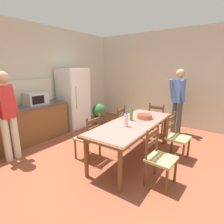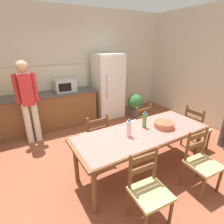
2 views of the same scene
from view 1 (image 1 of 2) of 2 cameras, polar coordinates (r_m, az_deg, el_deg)
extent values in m
plane|color=brown|center=(3.44, -1.75, -17.10)|extent=(8.32, 8.32, 0.00)
cube|color=beige|center=(5.04, -26.80, 8.92)|extent=(6.52, 0.12, 2.90)
cube|color=beige|center=(5.87, 18.43, 10.25)|extent=(0.12, 5.20, 2.90)
cube|color=white|center=(5.41, -12.47, 4.36)|extent=(0.75, 0.68, 1.78)
cube|color=white|center=(5.15, -9.86, 4.00)|extent=(0.72, 0.02, 1.71)
cylinder|color=#A5AAB2|center=(4.97, -11.59, 4.59)|extent=(0.02, 0.02, 0.62)
cube|color=#B2B7BC|center=(4.70, -23.64, 3.99)|extent=(0.50, 0.38, 0.30)
cube|color=black|center=(4.51, -22.92, 3.67)|extent=(0.30, 0.01, 0.19)
cylinder|color=brown|center=(2.65, 2.61, -18.54)|extent=(0.07, 0.07, 0.70)
cylinder|color=brown|center=(4.34, 16.83, -5.72)|extent=(0.07, 0.07, 0.70)
cylinder|color=brown|center=(3.00, -8.41, -14.56)|extent=(0.07, 0.07, 0.70)
cylinder|color=brown|center=(4.56, 9.01, -4.30)|extent=(0.07, 0.07, 0.70)
cube|color=brown|center=(3.44, 6.91, -3.87)|extent=(2.25, 0.93, 0.04)
cube|color=#D1665B|center=(3.43, 6.92, -3.49)|extent=(2.16, 0.89, 0.01)
cylinder|color=silver|center=(3.16, 4.66, -2.64)|extent=(0.07, 0.07, 0.24)
cylinder|color=#2D51B2|center=(3.13, 4.71, -0.27)|extent=(0.04, 0.04, 0.03)
cylinder|color=green|center=(3.54, 6.28, -0.84)|extent=(0.07, 0.07, 0.24)
cylinder|color=#2D51B2|center=(3.51, 6.34, 1.29)|extent=(0.04, 0.04, 0.03)
cylinder|color=#9E6642|center=(3.73, 10.57, -1.40)|extent=(0.32, 0.32, 0.09)
cylinder|color=#9E6642|center=(3.72, 10.59, -0.88)|extent=(0.31, 0.31, 0.02)
cylinder|color=brown|center=(2.79, 17.38, -21.05)|extent=(0.04, 0.04, 0.41)
cylinder|color=brown|center=(3.08, 19.96, -17.63)|extent=(0.04, 0.04, 0.41)
cylinder|color=brown|center=(2.90, 10.77, -19.13)|extent=(0.04, 0.04, 0.41)
cylinder|color=brown|center=(3.18, 13.95, -16.09)|extent=(0.04, 0.04, 0.41)
cube|color=tan|center=(2.87, 15.83, -14.62)|extent=(0.44, 0.42, 0.04)
cylinder|color=brown|center=(2.67, 11.25, -10.57)|extent=(0.04, 0.04, 0.46)
cylinder|color=brown|center=(2.97, 14.50, -8.14)|extent=(0.04, 0.04, 0.46)
cube|color=brown|center=(2.77, 13.11, -6.85)|extent=(0.36, 0.04, 0.07)
cube|color=brown|center=(2.83, 12.94, -9.72)|extent=(0.36, 0.04, 0.07)
cylinder|color=brown|center=(3.64, 22.21, -12.68)|extent=(0.04, 0.04, 0.41)
cylinder|color=brown|center=(3.96, 23.71, -10.62)|extent=(0.04, 0.04, 0.41)
cylinder|color=brown|center=(3.73, 17.11, -11.56)|extent=(0.04, 0.04, 0.41)
cylinder|color=brown|center=(4.04, 19.00, -9.65)|extent=(0.04, 0.04, 0.41)
cube|color=tan|center=(3.75, 20.81, -7.97)|extent=(0.43, 0.41, 0.04)
cylinder|color=brown|center=(3.55, 17.66, -4.63)|extent=(0.04, 0.04, 0.46)
cylinder|color=brown|center=(3.88, 19.56, -3.21)|extent=(0.04, 0.04, 0.46)
cube|color=brown|center=(3.68, 18.82, -1.98)|extent=(0.36, 0.04, 0.07)
cube|color=brown|center=(3.72, 18.63, -4.22)|extent=(0.36, 0.04, 0.07)
cylinder|color=brown|center=(3.88, -8.03, -9.96)|extent=(0.04, 0.04, 0.41)
cylinder|color=brown|center=(3.65, -11.86, -11.79)|extent=(0.04, 0.04, 0.41)
cylinder|color=brown|center=(3.68, -3.99, -11.25)|extent=(0.04, 0.04, 0.41)
cylinder|color=brown|center=(3.44, -7.76, -13.33)|extent=(0.04, 0.04, 0.41)
cube|color=tan|center=(3.56, -8.03, -8.29)|extent=(0.44, 0.42, 0.04)
cylinder|color=brown|center=(3.50, -4.13, -4.22)|extent=(0.04, 0.04, 0.46)
cylinder|color=brown|center=(3.24, -8.05, -5.87)|extent=(0.04, 0.04, 0.46)
cube|color=brown|center=(3.33, -6.07, -2.92)|extent=(0.36, 0.04, 0.07)
cube|color=brown|center=(3.38, -6.00, -5.38)|extent=(0.36, 0.04, 0.07)
cylinder|color=brown|center=(4.61, 0.13, -5.84)|extent=(0.04, 0.04, 0.41)
cylinder|color=brown|center=(4.32, -2.25, -7.26)|extent=(0.04, 0.04, 0.41)
cylinder|color=brown|center=(4.46, 3.96, -6.57)|extent=(0.04, 0.04, 0.41)
cylinder|color=brown|center=(4.16, 1.77, -8.12)|extent=(0.04, 0.04, 0.41)
cube|color=tan|center=(4.30, 0.92, -4.13)|extent=(0.46, 0.44, 0.04)
cylinder|color=brown|center=(4.31, 4.07, -0.67)|extent=(0.04, 0.04, 0.46)
cylinder|color=brown|center=(4.00, 1.82, -1.82)|extent=(0.04, 0.04, 0.46)
cube|color=brown|center=(4.12, 3.01, 0.50)|extent=(0.36, 0.06, 0.07)
cube|color=brown|center=(4.16, 2.98, -1.53)|extent=(0.36, 0.06, 0.07)
cylinder|color=brown|center=(4.97, 17.25, -4.99)|extent=(0.04, 0.04, 0.41)
cylinder|color=brown|center=(5.08, 13.39, -4.31)|extent=(0.04, 0.04, 0.41)
cylinder|color=brown|center=(4.66, 15.94, -6.17)|extent=(0.04, 0.04, 0.41)
cylinder|color=brown|center=(4.78, 11.86, -5.41)|extent=(0.04, 0.04, 0.41)
cube|color=tan|center=(4.80, 14.78, -2.67)|extent=(0.41, 0.43, 0.04)
cylinder|color=brown|center=(4.52, 16.35, -0.52)|extent=(0.04, 0.04, 0.46)
cylinder|color=brown|center=(4.64, 12.16, 0.13)|extent=(0.04, 0.04, 0.46)
cube|color=brown|center=(4.55, 14.32, 1.38)|extent=(0.03, 0.36, 0.07)
cube|color=brown|center=(4.58, 14.21, -0.47)|extent=(0.03, 0.36, 0.07)
cylinder|color=silver|center=(3.97, -31.18, -7.88)|extent=(0.13, 0.13, 0.86)
cylinder|color=silver|center=(4.03, -28.96, -7.28)|extent=(0.13, 0.13, 0.86)
cube|color=red|center=(3.82, -31.42, 2.78)|extent=(0.24, 0.20, 0.61)
sphere|color=tan|center=(3.77, -32.33, 9.57)|extent=(0.23, 0.23, 0.23)
cylinder|color=red|center=(3.94, -29.62, 3.70)|extent=(0.10, 0.23, 0.58)
cylinder|color=#4C4C4C|center=(5.13, 21.03, -2.00)|extent=(0.13, 0.13, 0.87)
cylinder|color=#4C4C4C|center=(5.23, 19.51, -1.57)|extent=(0.13, 0.13, 0.87)
cube|color=#5175BC|center=(5.03, 20.99, 6.39)|extent=(0.27, 0.30, 0.62)
sphere|color=tan|center=(5.00, 21.47, 11.62)|extent=(0.23, 0.23, 0.23)
cylinder|color=#5175BC|center=(4.88, 22.15, 6.37)|extent=(0.26, 0.18, 0.59)
cylinder|color=#5175BC|center=(5.08, 18.99, 6.92)|extent=(0.26, 0.18, 0.59)
cylinder|color=#4C4C51|center=(5.74, -4.21, -2.58)|extent=(0.28, 0.28, 0.26)
sphere|color=#337038|center=(5.65, -4.27, 0.50)|extent=(0.44, 0.44, 0.44)
camera|label=2|loc=(1.33, 52.66, 20.02)|focal=28.00mm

